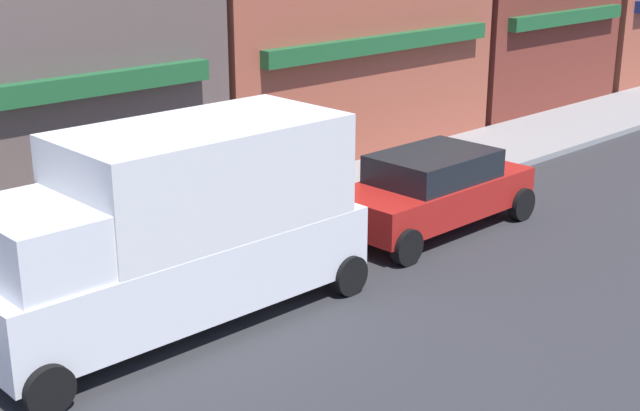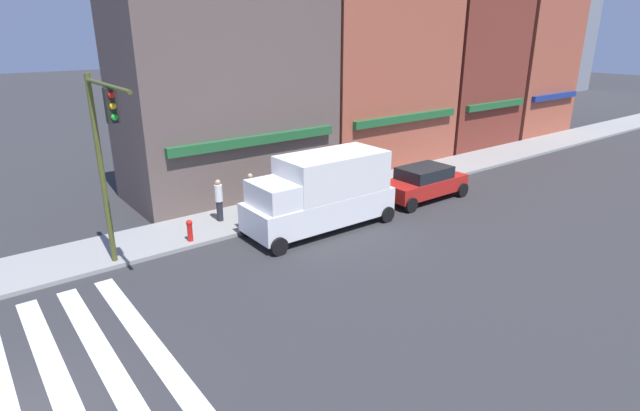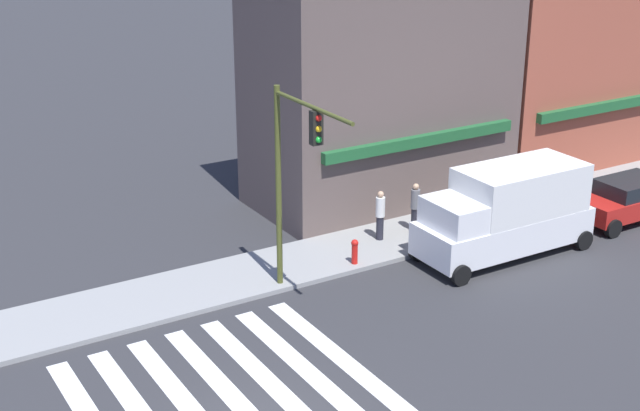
% 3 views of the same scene
% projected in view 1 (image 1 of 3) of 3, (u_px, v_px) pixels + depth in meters
% --- Properties ---
extents(box_truck_white, '(6.22, 2.42, 3.04)m').
position_uv_depth(box_truck_white, '(176.00, 224.00, 13.33)').
color(box_truck_white, white).
rests_on(box_truck_white, ground_plane).
extents(sedan_red, '(4.40, 2.02, 1.59)m').
position_uv_depth(sedan_red, '(433.00, 189.00, 17.56)').
color(sedan_red, '#B21E19').
rests_on(sedan_red, ground_plane).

